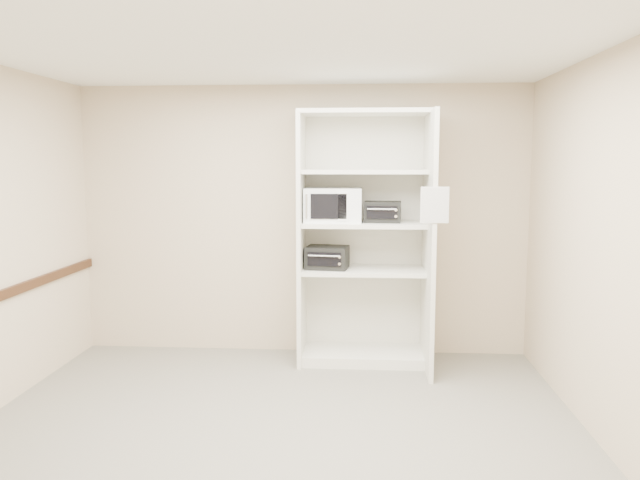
# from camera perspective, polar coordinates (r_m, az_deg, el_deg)

# --- Properties ---
(floor) EXTENTS (4.50, 4.00, 0.01)m
(floor) POSITION_cam_1_polar(r_m,az_deg,el_deg) (4.72, -3.96, -17.18)
(floor) COLOR #605B52
(floor) RESTS_ON ground
(ceiling) EXTENTS (4.50, 4.00, 0.01)m
(ceiling) POSITION_cam_1_polar(r_m,az_deg,el_deg) (4.36, -4.28, 17.14)
(ceiling) COLOR white
(wall_back) EXTENTS (4.50, 0.02, 2.70)m
(wall_back) POSITION_cam_1_polar(r_m,az_deg,el_deg) (6.31, -1.61, 1.78)
(wall_back) COLOR #BEB090
(wall_back) RESTS_ON ground
(wall_front) EXTENTS (4.50, 0.02, 2.70)m
(wall_front) POSITION_cam_1_polar(r_m,az_deg,el_deg) (2.41, -10.76, -7.23)
(wall_front) COLOR #BEB090
(wall_front) RESTS_ON ground
(wall_right) EXTENTS (0.02, 4.00, 2.70)m
(wall_right) POSITION_cam_1_polar(r_m,az_deg,el_deg) (4.60, 24.84, -0.90)
(wall_right) COLOR #BEB090
(wall_right) RESTS_ON ground
(shelving_unit) EXTENTS (1.24, 0.92, 2.42)m
(shelving_unit) POSITION_cam_1_polar(r_m,az_deg,el_deg) (6.01, 4.46, -0.61)
(shelving_unit) COLOR silver
(shelving_unit) RESTS_ON floor
(microwave) EXTENTS (0.54, 0.42, 0.32)m
(microwave) POSITION_cam_1_polar(r_m,az_deg,el_deg) (5.98, 1.20, 3.23)
(microwave) COLOR white
(microwave) RESTS_ON shelving_unit
(toaster_oven_upper) EXTENTS (0.36, 0.28, 0.20)m
(toaster_oven_upper) POSITION_cam_1_polar(r_m,az_deg,el_deg) (5.97, 5.74, 2.58)
(toaster_oven_upper) COLOR black
(toaster_oven_upper) RESTS_ON shelving_unit
(toaster_oven_lower) EXTENTS (0.43, 0.34, 0.22)m
(toaster_oven_lower) POSITION_cam_1_polar(r_m,az_deg,el_deg) (6.00, 0.67, -1.60)
(toaster_oven_lower) COLOR black
(toaster_oven_lower) RESTS_ON shelving_unit
(paper_sign) EXTENTS (0.24, 0.02, 0.30)m
(paper_sign) POSITION_cam_1_polar(r_m,az_deg,el_deg) (5.38, 10.45, 3.17)
(paper_sign) COLOR white
(paper_sign) RESTS_ON shelving_unit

